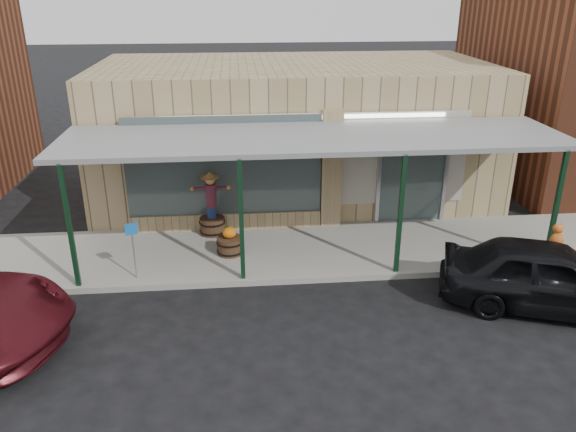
{
  "coord_description": "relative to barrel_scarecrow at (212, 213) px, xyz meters",
  "views": [
    {
      "loc": [
        -1.83,
        -9.32,
        6.43
      ],
      "look_at": [
        -0.72,
        2.6,
        1.47
      ],
      "focal_mm": 35.0,
      "sensor_mm": 36.0,
      "label": 1
    }
  ],
  "objects": [
    {
      "name": "sidewalk",
      "position": [
        2.58,
        -1.15,
        -0.67
      ],
      "size": [
        40.0,
        3.2,
        0.15
      ],
      "primitive_type": "cube",
      "color": "gray",
      "rests_on": "ground"
    },
    {
      "name": "barrel_pumpkin",
      "position": [
        0.48,
        -1.29,
        -0.32
      ],
      "size": [
        0.66,
        0.66,
        0.76
      ],
      "rotation": [
        0.0,
        0.0,
        0.03
      ],
      "color": "#4F301F",
      "rests_on": "sidewalk"
    },
    {
      "name": "handicap_sign",
      "position": [
        -1.68,
        -2.35,
        0.29
      ],
      "size": [
        0.27,
        0.12,
        1.37
      ],
      "rotation": [
        0.0,
        0.0,
        0.37
      ],
      "color": "gray",
      "rests_on": "sidewalk"
    },
    {
      "name": "storefront",
      "position": [
        2.57,
        3.42,
        1.35
      ],
      "size": [
        12.0,
        6.25,
        4.2
      ],
      "color": "tan",
      "rests_on": "ground"
    },
    {
      "name": "ground",
      "position": [
        2.58,
        -4.75,
        -0.74
      ],
      "size": [
        120.0,
        120.0,
        0.0
      ],
      "primitive_type": "plane",
      "color": "black",
      "rests_on": "ground"
    },
    {
      "name": "barrel_scarecrow",
      "position": [
        0.0,
        0.0,
        0.0
      ],
      "size": [
        1.06,
        0.81,
        1.75
      ],
      "rotation": [
        0.0,
        0.0,
        0.22
      ],
      "color": "#4F301F",
      "rests_on": "sidewalk"
    },
    {
      "name": "parked_sedan",
      "position": [
        7.18,
        -4.24,
        0.01
      ],
      "size": [
        4.75,
        3.19,
        1.59
      ],
      "rotation": [
        0.0,
        0.0,
        1.22
      ],
      "color": "black",
      "rests_on": "ground"
    },
    {
      "name": "block_buildings_near",
      "position": [
        4.58,
        4.45,
        3.02
      ],
      "size": [
        61.0,
        8.0,
        8.0
      ],
      "color": "brown",
      "rests_on": "ground"
    },
    {
      "name": "awning",
      "position": [
        2.58,
        -1.18,
        2.27
      ],
      "size": [
        12.0,
        3.0,
        3.04
      ],
      "color": "slate",
      "rests_on": "ground"
    }
  ]
}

